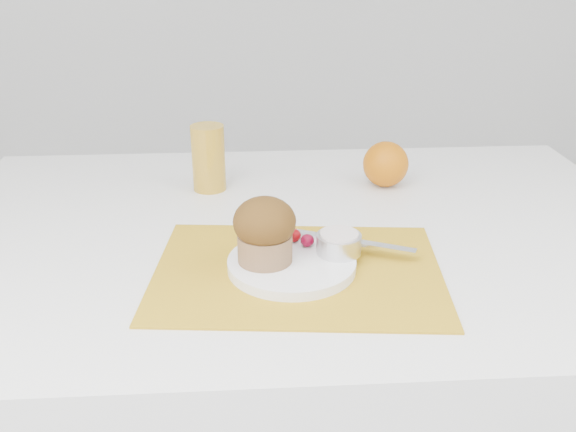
{
  "coord_description": "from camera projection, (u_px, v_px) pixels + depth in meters",
  "views": [
    {
      "loc": [
        -0.08,
        -0.9,
        1.19
      ],
      "look_at": [
        -0.02,
        -0.01,
        0.8
      ],
      "focal_mm": 40.0,
      "sensor_mm": 36.0,
      "label": 1
    }
  ],
  "objects": [
    {
      "name": "ramekin",
      "position": [
        339.0,
        244.0,
        0.92
      ],
      "size": [
        0.08,
        0.08,
        0.03
      ],
      "primitive_type": "cylinder",
      "rotation": [
        0.0,
        0.0,
        0.19
      ],
      "color": "silver",
      "rests_on": "plate"
    },
    {
      "name": "table",
      "position": [
        296.0,
        409.0,
        1.2
      ],
      "size": [
        1.2,
        0.8,
        0.75
      ],
      "primitive_type": "cube",
      "color": "white",
      "rests_on": "ground"
    },
    {
      "name": "muffin",
      "position": [
        265.0,
        230.0,
        0.89
      ],
      "size": [
        0.09,
        0.09,
        0.09
      ],
      "color": "#8F6845",
      "rests_on": "plate"
    },
    {
      "name": "orange",
      "position": [
        386.0,
        164.0,
        1.2
      ],
      "size": [
        0.09,
        0.09,
        0.09
      ],
      "primitive_type": "sphere",
      "color": "#CE6907",
      "rests_on": "table"
    },
    {
      "name": "raspberry_near",
      "position": [
        294.0,
        235.0,
        0.96
      ],
      "size": [
        0.02,
        0.02,
        0.02
      ],
      "primitive_type": "ellipsoid",
      "color": "#630205",
      "rests_on": "plate"
    },
    {
      "name": "cream",
      "position": [
        339.0,
        235.0,
        0.92
      ],
      "size": [
        0.06,
        0.06,
        0.01
      ],
      "primitive_type": "cylinder",
      "rotation": [
        0.0,
        0.0,
        0.08
      ],
      "color": "silver",
      "rests_on": "ramekin"
    },
    {
      "name": "placemat",
      "position": [
        298.0,
        271.0,
        0.91
      ],
      "size": [
        0.43,
        0.33,
        0.0
      ],
      "primitive_type": "cube",
      "rotation": [
        0.0,
        0.0,
        -0.1
      ],
      "color": "gold",
      "rests_on": "table"
    },
    {
      "name": "butter_knife",
      "position": [
        354.0,
        242.0,
        0.95
      ],
      "size": [
        0.18,
        0.09,
        0.0
      ],
      "primitive_type": "cube",
      "rotation": [
        0.0,
        0.0,
        -0.44
      ],
      "color": "silver",
      "rests_on": "plate"
    },
    {
      "name": "juice_glass",
      "position": [
        208.0,
        158.0,
        1.18
      ],
      "size": [
        0.07,
        0.07,
        0.12
      ],
      "primitive_type": "cylinder",
      "rotation": [
        0.0,
        0.0,
        -0.24
      ],
      "color": "gold",
      "rests_on": "table"
    },
    {
      "name": "plate",
      "position": [
        292.0,
        264.0,
        0.91
      ],
      "size": [
        0.21,
        0.21,
        0.01
      ],
      "primitive_type": "cylinder",
      "rotation": [
        0.0,
        0.0,
        0.19
      ],
      "color": "white",
      "rests_on": "placemat"
    },
    {
      "name": "raspberry_far",
      "position": [
        307.0,
        240.0,
        0.94
      ],
      "size": [
        0.02,
        0.02,
        0.02
      ],
      "primitive_type": "ellipsoid",
      "color": "#550215",
      "rests_on": "plate"
    }
  ]
}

